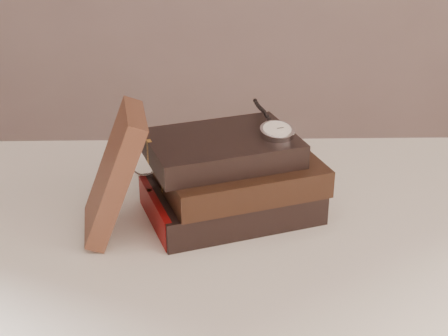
{
  "coord_description": "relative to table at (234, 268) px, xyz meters",
  "views": [
    {
      "loc": [
        -0.03,
        -0.52,
        1.25
      ],
      "look_at": [
        -0.01,
        0.37,
        0.82
      ],
      "focal_mm": 53.24,
      "sensor_mm": 36.0,
      "label": 1
    }
  ],
  "objects": [
    {
      "name": "eyeglasses",
      "position": [
        -0.11,
        0.07,
        0.16
      ],
      "size": [
        0.13,
        0.14,
        0.05
      ],
      "color": "silver",
      "rests_on": "book_stack"
    },
    {
      "name": "book_stack",
      "position": [
        -0.0,
        0.02,
        0.15
      ],
      "size": [
        0.29,
        0.24,
        0.12
      ],
      "color": "black",
      "rests_on": "table"
    },
    {
      "name": "journal",
      "position": [
        -0.17,
        -0.03,
        0.19
      ],
      "size": [
        0.11,
        0.13,
        0.19
      ],
      "primitive_type": "cube",
      "rotation": [
        0.0,
        0.38,
        0.16
      ],
      "color": "#3E2118",
      "rests_on": "table"
    },
    {
      "name": "pocket_watch",
      "position": [
        0.06,
        0.03,
        0.22
      ],
      "size": [
        0.06,
        0.16,
        0.02
      ],
      "color": "silver",
      "rests_on": "book_stack"
    },
    {
      "name": "table",
      "position": [
        0.0,
        0.0,
        0.0
      ],
      "size": [
        1.0,
        0.6,
        0.75
      ],
      "color": "silver",
      "rests_on": "ground"
    }
  ]
}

